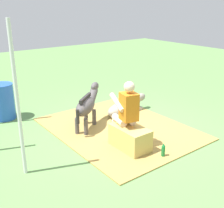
{
  "coord_description": "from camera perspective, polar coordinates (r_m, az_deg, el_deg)",
  "views": [
    {
      "loc": [
        -4.48,
        3.69,
        2.68
      ],
      "look_at": [
        0.28,
        0.07,
        0.55
      ],
      "focal_mm": 46.33,
      "sensor_mm": 36.0,
      "label": 1
    }
  ],
  "objects": [
    {
      "name": "pony_lying",
      "position": [
        7.16,
        2.47,
        -0.77
      ],
      "size": [
        0.52,
        1.36,
        0.42
      ],
      "color": "gray",
      "rests_on": "ground"
    },
    {
      "name": "hay_patch",
      "position": [
        6.45,
        1.36,
        -4.83
      ],
      "size": [
        3.33,
        2.61,
        0.02
      ],
      "primitive_type": "cube",
      "color": "#AD8C47",
      "rests_on": "ground"
    },
    {
      "name": "pony_standing",
      "position": [
        6.32,
        -4.99,
        -0.23
      ],
      "size": [
        0.97,
        1.14,
        0.9
      ],
      "color": "#4C4747",
      "rests_on": "ground"
    },
    {
      "name": "tent_pole_left",
      "position": [
        4.6,
        -18.13,
        0.31
      ],
      "size": [
        0.06,
        0.06,
        2.47
      ],
      "primitive_type": "cylinder",
      "color": "silver",
      "rests_on": "ground"
    },
    {
      "name": "hay_bale",
      "position": [
        5.54,
        3.56,
        -6.73
      ],
      "size": [
        0.78,
        0.45,
        0.45
      ],
      "primitive_type": "cube",
      "color": "tan",
      "rests_on": "ground"
    },
    {
      "name": "person_seated",
      "position": [
        5.47,
        2.78,
        -1.33
      ],
      "size": [
        0.71,
        0.51,
        1.33
      ],
      "color": "beige",
      "rests_on": "ground"
    },
    {
      "name": "water_barrel",
      "position": [
        7.35,
        -20.74,
        0.46
      ],
      "size": [
        0.54,
        0.54,
        0.86
      ],
      "primitive_type": "cylinder",
      "color": "blue",
      "rests_on": "ground"
    },
    {
      "name": "ground_plane",
      "position": [
        6.39,
        2.03,
        -5.19
      ],
      "size": [
        24.0,
        24.0,
        0.0
      ],
      "primitive_type": "plane",
      "color": "#608C4C"
    },
    {
      "name": "soda_bottle",
      "position": [
        5.37,
        10.08,
        -9.01
      ],
      "size": [
        0.07,
        0.07,
        0.28
      ],
      "color": "#197233",
      "rests_on": "ground"
    }
  ]
}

